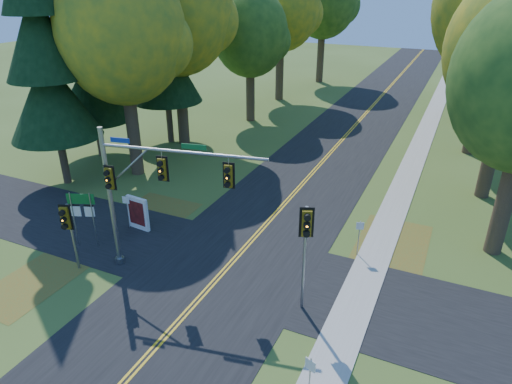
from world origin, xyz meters
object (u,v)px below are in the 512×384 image
at_px(east_signal_pole, 306,234).
at_px(info_kiosk, 138,213).
at_px(traffic_mast, 145,185).
at_px(route_sign_cluster, 82,209).

xyz_separation_m(east_signal_pole, info_kiosk, (-10.43, 2.65, -2.74)).
xyz_separation_m(traffic_mast, east_signal_pole, (7.38, 0.11, -0.72)).
bearing_deg(traffic_mast, info_kiosk, 127.05).
bearing_deg(route_sign_cluster, east_signal_pole, -22.21).
distance_m(east_signal_pole, info_kiosk, 11.10).
bearing_deg(east_signal_pole, info_kiosk, 143.39).
bearing_deg(info_kiosk, traffic_mast, -36.78).
distance_m(east_signal_pole, route_sign_cluster, 11.89).
relative_size(east_signal_pole, info_kiosk, 2.55).
xyz_separation_m(route_sign_cluster, info_kiosk, (1.35, 2.47, -1.17)).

